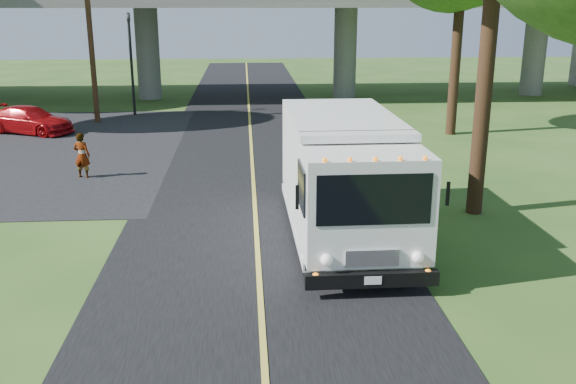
{
  "coord_description": "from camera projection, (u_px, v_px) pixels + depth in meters",
  "views": [
    {
      "loc": [
        -0.24,
        -7.89,
        5.77
      ],
      "look_at": [
        0.71,
        6.03,
        1.6
      ],
      "focal_mm": 40.0,
      "sensor_mm": 36.0,
      "label": 1
    }
  ],
  "objects": [
    {
      "name": "road",
      "position": [
        255.0,
        206.0,
        18.77
      ],
      "size": [
        7.0,
        90.0,
        0.02
      ],
      "primitive_type": "cube",
      "color": "black",
      "rests_on": "ground"
    },
    {
      "name": "lane_line",
      "position": [
        255.0,
        205.0,
        18.76
      ],
      "size": [
        0.12,
        90.0,
        0.01
      ],
      "primitive_type": "cube",
      "color": "gold",
      "rests_on": "road"
    },
    {
      "name": "overpass",
      "position": [
        247.0,
        22.0,
        38.49
      ],
      "size": [
        54.0,
        10.0,
        7.3
      ],
      "color": "slate",
      "rests_on": "ground"
    },
    {
      "name": "traffic_signal",
      "position": [
        131.0,
        53.0,
        32.76
      ],
      "size": [
        0.18,
        0.22,
        5.2
      ],
      "color": "black",
      "rests_on": "ground"
    },
    {
      "name": "utility_pole",
      "position": [
        90.0,
        27.0,
        30.35
      ],
      "size": [
        1.6,
        0.26,
        9.0
      ],
      "color": "#472D19",
      "rests_on": "ground"
    },
    {
      "name": "step_van",
      "position": [
        345.0,
        174.0,
        15.85
      ],
      "size": [
        2.74,
        7.27,
        3.04
      ],
      "rotation": [
        0.0,
        0.0,
        0.01
      ],
      "color": "white",
      "rests_on": "ground"
    },
    {
      "name": "red_sedan",
      "position": [
        29.0,
        120.0,
        28.93
      ],
      "size": [
        4.49,
        3.18,
        1.21
      ],
      "primitive_type": "imported",
      "rotation": [
        0.0,
        0.0,
        1.17
      ],
      "color": "#99090C",
      "rests_on": "ground"
    },
    {
      "name": "pedestrian",
      "position": [
        82.0,
        155.0,
        21.55
      ],
      "size": [
        0.64,
        0.5,
        1.56
      ],
      "primitive_type": "imported",
      "rotation": [
        0.0,
        0.0,
        2.88
      ],
      "color": "gray",
      "rests_on": "ground"
    }
  ]
}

